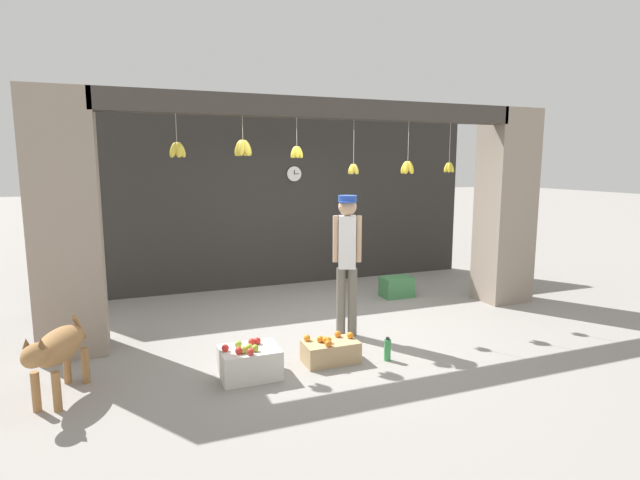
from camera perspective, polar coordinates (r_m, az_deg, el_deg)
The scene contains 12 objects.
ground_plane at distance 6.48m, azimuth 1.19°, elevation -10.03°, with size 60.00×60.00×0.00m, color gray.
shop_back_wall at distance 8.52m, azimuth -5.21°, elevation 4.35°, with size 7.24×0.12×2.87m, color #2D2B28.
shop_pillar_left at distance 6.04m, azimuth -27.03°, elevation 1.57°, with size 0.70×0.60×2.87m, color gray.
shop_pillar_right at distance 8.02m, azimuth 20.41°, elevation 3.55°, with size 0.70×0.60×2.87m, color gray.
storefront_awning at distance 6.27m, azimuth 0.70°, elevation 14.45°, with size 5.34×0.27×0.93m.
dog at distance 5.08m, azimuth -27.86°, elevation -10.97°, with size 0.53×1.03×0.69m.
shopkeeper at distance 5.96m, azimuth 3.11°, elevation -1.56°, with size 0.32×0.31×1.72m.
fruit_crate_oranges at distance 5.41m, azimuth 1.20°, elevation -12.56°, with size 0.58×0.33×0.29m.
fruit_crate_apples at distance 5.10m, azimuth -8.06°, elevation -13.61°, with size 0.57×0.44×0.36m.
produce_box_green at distance 7.98m, azimuth 8.77°, elevation -5.32°, with size 0.48×0.33×0.31m, color #42844C.
water_bottle at distance 5.50m, azimuth 7.72°, elevation -12.31°, with size 0.07×0.07×0.26m.
wall_clock at distance 8.52m, azimuth -2.98°, elevation 7.56°, with size 0.26×0.03×0.26m.
Camera 1 is at (-2.34, -5.67, 2.10)m, focal length 28.00 mm.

